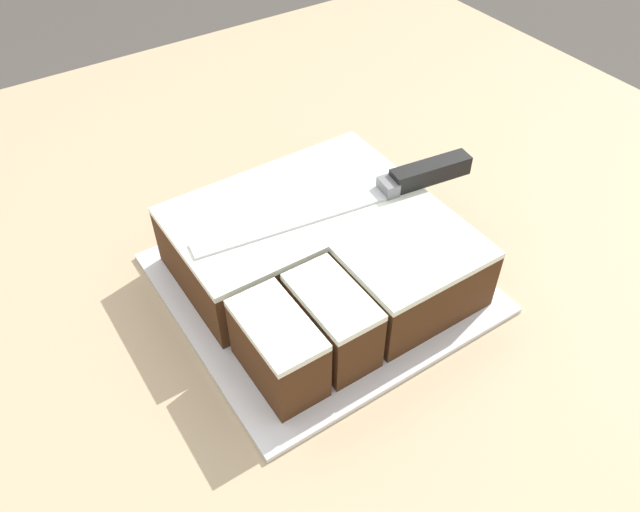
# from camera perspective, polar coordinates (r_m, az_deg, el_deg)

# --- Properties ---
(countertop) EXTENTS (1.40, 1.10, 0.95)m
(countertop) POSITION_cam_1_polar(r_m,az_deg,el_deg) (1.13, -4.12, -16.78)
(countertop) COLOR tan
(countertop) RESTS_ON ground_plane
(cake_board) EXTENTS (0.32, 0.31, 0.01)m
(cake_board) POSITION_cam_1_polar(r_m,az_deg,el_deg) (0.70, 0.00, -2.42)
(cake_board) COLOR silver
(cake_board) RESTS_ON countertop
(cake) EXTENTS (0.27, 0.26, 0.08)m
(cake) POSITION_cam_1_polar(r_m,az_deg,el_deg) (0.67, 0.08, 0.22)
(cake) COLOR #472814
(cake) RESTS_ON cake_board
(knife) EXTENTS (0.33, 0.07, 0.02)m
(knife) POSITION_cam_1_polar(r_m,az_deg,el_deg) (0.69, 6.99, 6.57)
(knife) COLOR silver
(knife) RESTS_ON cake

